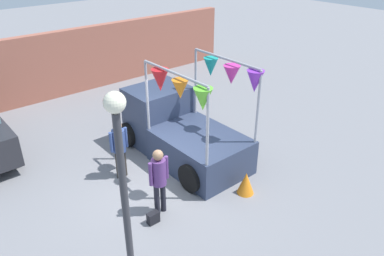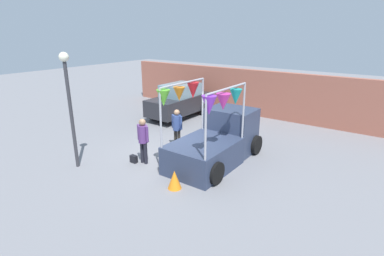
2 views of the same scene
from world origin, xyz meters
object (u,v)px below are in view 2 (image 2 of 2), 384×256
person_customer (143,137)px  folded_kite_bundle_tangerine (175,180)px  vendor_truck (218,138)px  handbag (134,159)px  parked_car (179,101)px  street_lamp (69,95)px  person_vendor (177,125)px

person_customer → folded_kite_bundle_tangerine: size_ratio=2.86×
vendor_truck → handbag: size_ratio=14.53×
vendor_truck → parked_car: bearing=142.1°
person_customer → folded_kite_bundle_tangerine: (2.11, -0.80, -0.74)m
parked_car → street_lamp: 7.55m
folded_kite_bundle_tangerine → person_vendor: bearing=127.1°
person_customer → folded_kite_bundle_tangerine: 2.37m
street_lamp → person_customer: bearing=42.7°
street_lamp → folded_kite_bundle_tangerine: 4.60m
parked_car → street_lamp: (1.00, -7.29, 1.69)m
vendor_truck → person_vendor: (-1.98, -0.01, 0.14)m
parked_car → vendor_truck: bearing=-37.9°
vendor_truck → person_customer: bearing=-137.1°
folded_kite_bundle_tangerine → parked_car: bearing=127.0°
folded_kite_bundle_tangerine → handbag: bearing=166.2°
handbag → street_lamp: 3.21m
person_vendor → folded_kite_bundle_tangerine: (2.04, -2.70, -0.71)m
vendor_truck → parked_car: size_ratio=1.02×
person_customer → person_vendor: bearing=87.9°
vendor_truck → person_vendor: bearing=-179.6°
vendor_truck → folded_kite_bundle_tangerine: 2.77m
handbag → folded_kite_bundle_tangerine: bearing=-13.8°
parked_car → person_customer: bearing=-63.9°
person_vendor → folded_kite_bundle_tangerine: bearing=-52.9°
handbag → folded_kite_bundle_tangerine: 2.53m
parked_car → person_vendor: bearing=-53.0°
person_customer → handbag: 0.99m
person_vendor → folded_kite_bundle_tangerine: size_ratio=2.79×
vendor_truck → street_lamp: street_lamp is taller
vendor_truck → parked_car: 6.11m
handbag → parked_car: bearing=112.4°
person_customer → street_lamp: 2.89m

